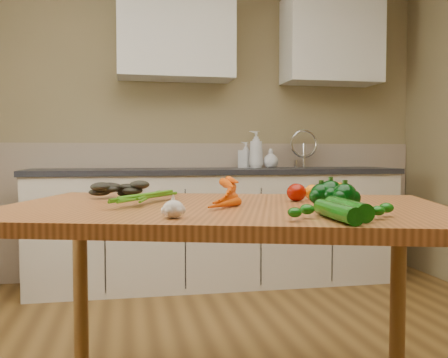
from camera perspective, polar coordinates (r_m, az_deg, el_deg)
name	(u,v)px	position (r m, az deg, el deg)	size (l,w,h in m)	color
room	(261,92)	(1.88, 4.24, 9.89)	(4.04, 5.04, 2.64)	brown
counter_run	(218,225)	(3.92, -0.70, -5.26)	(2.84, 0.64, 1.14)	beige
upper_cabinets	(251,38)	(4.18, 3.15, 15.84)	(2.15, 0.35, 0.70)	silver
table	(224,231)	(1.79, -0.01, -5.96)	(1.78, 1.42, 0.83)	#AC6231
soap_bottle_a	(256,149)	(4.02, 3.69, 3.39)	(0.11, 0.12, 0.30)	silver
soap_bottle_b	(246,155)	(4.09, 2.53, 2.79)	(0.10, 0.10, 0.21)	silver
soap_bottle_c	(271,158)	(4.05, 5.37, 2.37)	(0.12, 0.12, 0.15)	silver
carrot_bunch	(201,194)	(1.81, -2.60, -1.67)	(0.29, 0.22, 0.08)	#D94C05
leafy_greens	(120,185)	(2.10, -11.78, -0.62)	(0.22, 0.20, 0.11)	black
garlic_bulb	(173,209)	(1.43, -5.81, -3.46)	(0.06, 0.06, 0.05)	beige
pepper_a	(321,195)	(1.77, 11.04, -1.81)	(0.08, 0.08, 0.08)	black
pepper_b	(330,194)	(1.78, 12.07, -1.64)	(0.09, 0.09, 0.09)	black
pepper_c	(345,196)	(1.70, 13.64, -1.95)	(0.08, 0.08, 0.08)	black
tomato_a	(296,192)	(1.93, 8.29, -1.53)	(0.08, 0.08, 0.07)	#860D02
tomato_b	(313,192)	(2.01, 10.09, -1.49)	(0.07, 0.07, 0.06)	#D76505
tomato_c	(337,191)	(2.00, 12.83, -1.38)	(0.08, 0.08, 0.07)	#D76505
zucchini_a	(347,209)	(1.48, 13.91, -3.29)	(0.05, 0.05, 0.24)	#074407
zucchini_b	(337,212)	(1.41, 12.79, -3.64)	(0.05, 0.05, 0.24)	#074407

